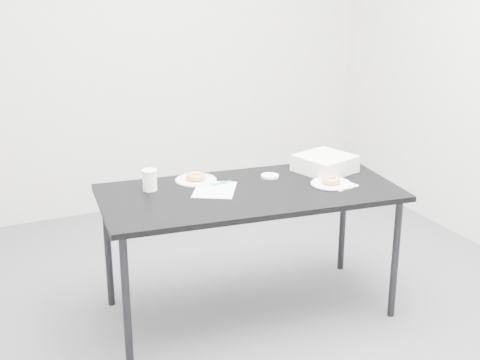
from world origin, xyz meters
name	(u,v)px	position (x,y,z in m)	size (l,w,h in m)	color
floor	(233,327)	(0.00, 0.00, 0.00)	(4.00, 4.00, 0.00)	#4B4B50
wall_back	(121,35)	(0.00, 2.00, 1.35)	(4.00, 0.02, 2.70)	silver
table	(250,200)	(0.16, 0.13, 0.67)	(1.65, 0.91, 0.72)	black
scorecard	(215,190)	(-0.01, 0.22, 0.72)	(0.21, 0.27, 0.00)	white
logo_patch	(224,182)	(0.08, 0.30, 0.72)	(0.04, 0.04, 0.00)	green
pen	(221,183)	(0.06, 0.29, 0.73)	(0.01, 0.01, 0.13)	#0C878D
napkin	(339,185)	(0.64, 0.00, 0.72)	(0.15, 0.15, 0.00)	white
plate_near	(331,184)	(0.60, 0.03, 0.73)	(0.22, 0.22, 0.01)	white
donut_near	(331,180)	(0.60, 0.03, 0.75)	(0.10, 0.10, 0.03)	#C57A3E
plate_far	(196,180)	(-0.04, 0.40, 0.72)	(0.23, 0.23, 0.01)	white
donut_far	(196,176)	(-0.04, 0.40, 0.75)	(0.11, 0.11, 0.04)	#C57A3E
coffee_cup	(150,180)	(-0.32, 0.36, 0.78)	(0.08, 0.08, 0.11)	white
cup_lid	(270,176)	(0.36, 0.28, 0.73)	(0.10, 0.10, 0.01)	white
bakery_box	(325,163)	(0.70, 0.25, 0.77)	(0.29, 0.29, 0.10)	white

